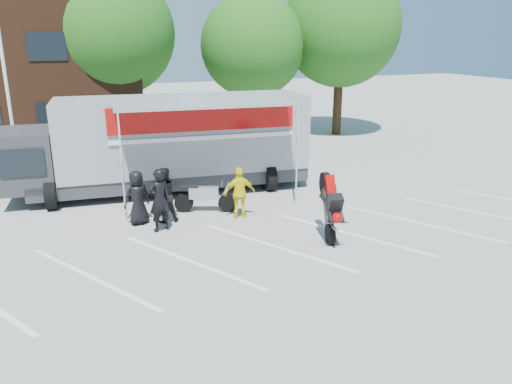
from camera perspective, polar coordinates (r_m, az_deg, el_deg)
ground at (r=12.70m, az=3.32°, el=-8.11°), size 100.00×100.00×0.00m
parking_bay_lines at (r=13.52m, az=1.53°, el=-6.39°), size 18.09×13.33×0.01m
flagpole at (r=20.40m, az=-26.39°, el=14.56°), size 1.61×0.12×8.00m
tree_left at (r=26.51m, az=-16.16°, el=17.04°), size 6.12×6.12×8.64m
tree_mid at (r=27.22m, az=-0.40°, el=16.38°), size 5.44×5.44×7.68m
tree_right at (r=28.98m, az=9.72°, el=18.06°), size 6.46×6.46×9.12m
transporter_truck at (r=18.73m, az=-9.43°, el=0.24°), size 11.16×6.16×3.41m
parked_motorcycle at (r=16.28m, az=-5.73°, el=-2.26°), size 2.17×1.40×1.08m
stunt_bike_rider at (r=14.53m, az=7.76°, el=-4.83°), size 1.22×1.89×2.04m
spectator_leather_a at (r=15.36m, az=-13.39°, el=-0.64°), size 0.92×0.72×1.65m
spectator_leather_b at (r=14.64m, az=-10.98°, el=-0.93°), size 0.79×0.63×1.87m
spectator_leather_c at (r=15.36m, az=-10.48°, el=-0.34°), size 0.86×0.68×1.71m
spectator_hivis at (r=15.41m, az=-1.85°, el=-0.13°), size 1.01×0.54×1.63m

